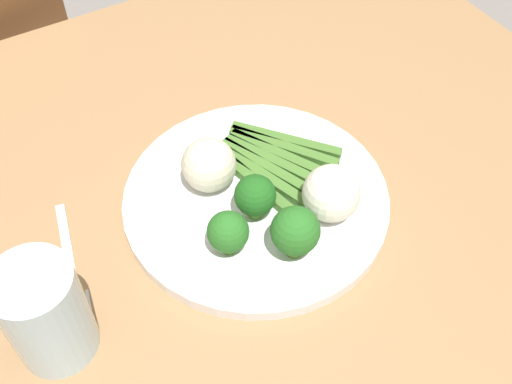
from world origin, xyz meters
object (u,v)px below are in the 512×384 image
object	(u,v)px
cauliflower_back_right	(209,166)
fork	(70,267)
cauliflower_front	(331,193)
broccoli_left	(255,196)
broccoli_back	(295,231)
dining_table	(192,262)
plate	(256,199)
asparagus_bundle	(273,162)
water_glass	(45,314)
broccoli_near_center	(228,232)

from	to	relation	value
cauliflower_back_right	fork	distance (m)	0.18
cauliflower_back_right	cauliflower_front	bearing A→B (deg)	132.64
broccoli_left	cauliflower_front	bearing A→B (deg)	152.35
broccoli_back	cauliflower_front	xyz separation A→B (m)	(-0.06, -0.03, -0.00)
broccoli_back	cauliflower_front	world-z (taller)	same
fork	dining_table	bearing A→B (deg)	109.04
dining_table	plate	distance (m)	0.15
asparagus_bundle	water_glass	xyz separation A→B (m)	(0.29, 0.08, 0.04)
dining_table	fork	xyz separation A→B (m)	(0.14, 0.02, 0.12)
asparagus_bundle	cauliflower_back_right	bearing A→B (deg)	-124.17
plate	dining_table	bearing A→B (deg)	-29.98
plate	asparagus_bundle	world-z (taller)	asparagus_bundle
dining_table	broccoli_left	bearing A→B (deg)	131.33
plate	cauliflower_back_right	size ratio (longest dim) A/B	4.86
dining_table	broccoli_back	distance (m)	0.22
asparagus_bundle	water_glass	size ratio (longest dim) A/B	1.37
broccoli_near_center	water_glass	size ratio (longest dim) A/B	0.47
plate	broccoli_back	world-z (taller)	broccoli_back
asparagus_bundle	broccoli_back	world-z (taller)	broccoli_back
dining_table	asparagus_bundle	bearing A→B (deg)	173.69
dining_table	broccoli_near_center	distance (m)	0.19
broccoli_left	water_glass	bearing A→B (deg)	7.32
dining_table	broccoli_back	size ratio (longest dim) A/B	17.91
plate	broccoli_left	bearing A→B (deg)	57.74
broccoli_near_center	fork	size ratio (longest dim) A/B	0.32
dining_table	cauliflower_back_right	size ratio (longest dim) A/B	18.21
broccoli_left	fork	bearing A→B (deg)	-13.34
plate	cauliflower_front	size ratio (longest dim) A/B	4.75
water_glass	dining_table	bearing A→B (deg)	-151.90
fork	water_glass	world-z (taller)	water_glass
broccoli_left	cauliflower_front	size ratio (longest dim) A/B	0.88
asparagus_bundle	broccoli_left	size ratio (longest dim) A/B	2.83
broccoli_left	broccoli_back	bearing A→B (deg)	99.00
cauliflower_back_right	fork	xyz separation A→B (m)	(0.18, 0.02, -0.04)
plate	water_glass	world-z (taller)	water_glass
plate	cauliflower_front	world-z (taller)	cauliflower_front
cauliflower_front	fork	world-z (taller)	cauliflower_front
broccoli_back	cauliflower_back_right	bearing A→B (deg)	-76.07
broccoli_near_center	cauliflower_back_right	world-z (taller)	cauliflower_back_right
broccoli_near_center	fork	bearing A→B (deg)	-25.86
plate	broccoli_back	bearing A→B (deg)	86.79
broccoli_back	broccoli_left	xyz separation A→B (m)	(0.01, -0.06, -0.00)
cauliflower_front	fork	distance (m)	0.28
broccoli_back	fork	bearing A→B (deg)	-27.84
broccoli_left	cauliflower_front	xyz separation A→B (m)	(-0.07, 0.04, -0.00)
water_glass	asparagus_bundle	bearing A→B (deg)	-164.03
dining_table	broccoli_near_center	size ratio (longest dim) A/B	20.98
plate	asparagus_bundle	size ratio (longest dim) A/B	1.91
broccoli_near_center	broccoli_back	xyz separation A→B (m)	(-0.06, 0.04, 0.01)
broccoli_near_center	fork	xyz separation A→B (m)	(0.15, -0.07, -0.04)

